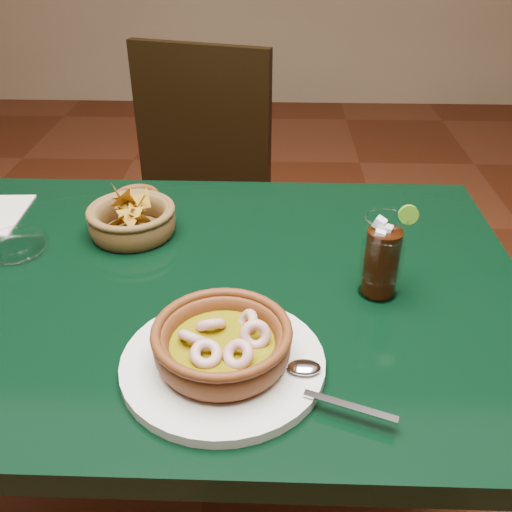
{
  "coord_description": "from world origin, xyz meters",
  "views": [
    {
      "loc": [
        0.17,
        -0.81,
        1.3
      ],
      "look_at": [
        0.14,
        -0.02,
        0.81
      ],
      "focal_mm": 40.0,
      "sensor_mm": 36.0,
      "label": 1
    }
  ],
  "objects_px": {
    "chip_basket": "(132,220)",
    "dining_table": "(179,323)",
    "dining_chair": "(189,204)",
    "shrimp_plate": "(223,349)",
    "cola_drink": "(382,257)"
  },
  "relations": [
    {
      "from": "dining_chair",
      "to": "cola_drink",
      "type": "xyz_separation_m",
      "value": [
        0.43,
        -0.74,
        0.29
      ]
    },
    {
      "from": "dining_table",
      "to": "dining_chair",
      "type": "xyz_separation_m",
      "value": [
        -0.09,
        0.71,
        -0.12
      ]
    },
    {
      "from": "dining_table",
      "to": "cola_drink",
      "type": "distance_m",
      "value": 0.38
    },
    {
      "from": "shrimp_plate",
      "to": "dining_table",
      "type": "bearing_deg",
      "value": 115.08
    },
    {
      "from": "dining_table",
      "to": "cola_drink",
      "type": "relative_size",
      "value": 7.45
    },
    {
      "from": "chip_basket",
      "to": "cola_drink",
      "type": "bearing_deg",
      "value": -22.01
    },
    {
      "from": "shrimp_plate",
      "to": "chip_basket",
      "type": "relative_size",
      "value": 1.82
    },
    {
      "from": "dining_chair",
      "to": "shrimp_plate",
      "type": "distance_m",
      "value": 0.98
    },
    {
      "from": "dining_chair",
      "to": "shrimp_plate",
      "type": "height_order",
      "value": "dining_chair"
    },
    {
      "from": "shrimp_plate",
      "to": "chip_basket",
      "type": "distance_m",
      "value": 0.42
    },
    {
      "from": "dining_table",
      "to": "shrimp_plate",
      "type": "relative_size",
      "value": 3.29
    },
    {
      "from": "dining_table",
      "to": "chip_basket",
      "type": "bearing_deg",
      "value": 124.83
    },
    {
      "from": "dining_table",
      "to": "dining_chair",
      "type": "distance_m",
      "value": 0.73
    },
    {
      "from": "cola_drink",
      "to": "dining_chair",
      "type": "bearing_deg",
      "value": 120.04
    },
    {
      "from": "chip_basket",
      "to": "dining_table",
      "type": "bearing_deg",
      "value": -55.17
    }
  ]
}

